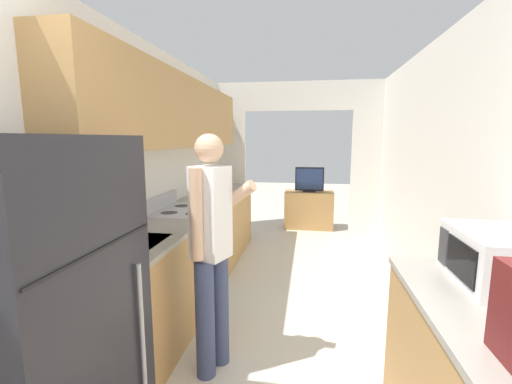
# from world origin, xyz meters

# --- Properties ---
(wall_left) EXTENTS (0.38, 7.51, 2.50)m
(wall_left) POSITION_xyz_m (-1.26, 2.39, 1.51)
(wall_left) COLOR silver
(wall_left) RESTS_ON ground_plane
(wall_right) EXTENTS (0.06, 7.51, 2.50)m
(wall_right) POSITION_xyz_m (1.33, 1.96, 1.25)
(wall_right) COLOR silver
(wall_right) RESTS_ON ground_plane
(wall_far_with_doorway) EXTENTS (3.01, 0.06, 2.50)m
(wall_far_with_doorway) POSITION_xyz_m (0.00, 5.14, 1.45)
(wall_far_with_doorway) COLOR silver
(wall_far_with_doorway) RESTS_ON ground_plane
(counter_left) EXTENTS (0.62, 3.65, 0.91)m
(counter_left) POSITION_xyz_m (-1.00, 3.06, 0.45)
(counter_left) COLOR #B2844C
(counter_left) RESTS_ON ground_plane
(refrigerator) EXTENTS (0.71, 0.82, 1.63)m
(refrigerator) POSITION_xyz_m (-0.96, 0.76, 0.81)
(refrigerator) COLOR black
(refrigerator) RESTS_ON ground_plane
(range_oven) EXTENTS (0.66, 0.78, 1.05)m
(range_oven) POSITION_xyz_m (-1.00, 2.76, 0.46)
(range_oven) COLOR #B7B7BC
(range_oven) RESTS_ON ground_plane
(person) EXTENTS (0.52, 0.45, 1.64)m
(person) POSITION_xyz_m (-0.43, 1.68, 0.88)
(person) COLOR #384266
(person) RESTS_ON ground_plane
(microwave) EXTENTS (0.36, 0.51, 0.26)m
(microwave) POSITION_xyz_m (1.11, 1.29, 1.04)
(microwave) COLOR white
(microwave) RESTS_ON counter_right
(tv_cabinet) EXTENTS (0.86, 0.42, 0.67)m
(tv_cabinet) POSITION_xyz_m (0.21, 5.68, 0.34)
(tv_cabinet) COLOR #B2844C
(tv_cabinet) RESTS_ON ground_plane
(television) EXTENTS (0.50, 0.16, 0.44)m
(television) POSITION_xyz_m (0.21, 5.64, 0.89)
(television) COLOR black
(television) RESTS_ON tv_cabinet
(knife) EXTENTS (0.11, 0.32, 0.02)m
(knife) POSITION_xyz_m (-0.98, 3.32, 0.91)
(knife) COLOR #B7B7BC
(knife) RESTS_ON counter_left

